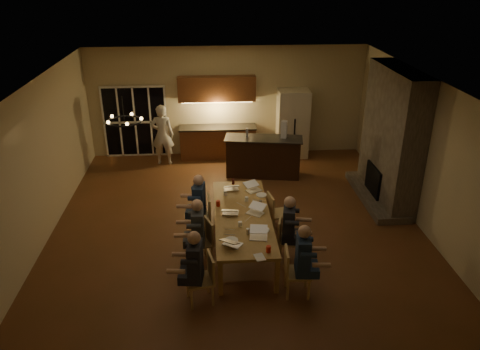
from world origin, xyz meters
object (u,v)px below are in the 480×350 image
redcup_mid (218,203)px  bar_blender (284,129)px  person_left_near (195,268)px  person_right_mid (289,229)px  chair_right_near (298,272)px  laptop_a (233,239)px  chair_right_mid (290,240)px  laptop_b (258,233)px  person_right_near (303,261)px  laptop_e (231,184)px  dining_table (242,231)px  chair_left_far (200,216)px  laptop_d (255,209)px  mug_mid (247,199)px  can_silver (248,231)px  can_right (260,203)px  mug_front (240,224)px  can_cola (233,182)px  redcup_near (268,249)px  chair_left_mid (199,243)px  plate_near (263,230)px  chandelier (124,121)px  bar_island (263,157)px  mug_back (225,193)px  chair_right_far (279,213)px  person_left_far (199,205)px  chair_left_near (200,280)px  standing_person (163,135)px  plate_left (231,240)px  laptop_c (230,208)px  plate_far (261,195)px  refrigerator (293,124)px  person_left_mid (198,232)px

redcup_mid → bar_blender: bar_blender is taller
person_left_near → person_right_mid: (1.75, 1.11, 0.00)m
chair_right_near → laptop_a: (-1.09, 0.48, 0.42)m
chair_right_mid → laptop_b: (-0.65, -0.38, 0.42)m
person_right_near → laptop_e: bearing=26.6°
dining_table → laptop_e: (-0.16, 1.16, 0.49)m
chair_left_far → laptop_a: laptop_a is taller
person_right_mid → laptop_d: size_ratio=4.31×
mug_mid → redcup_mid: bearing=-164.4°
person_left_near → can_silver: person_left_near is taller
chair_left_far → can_silver: chair_left_far is taller
laptop_d → can_right: 0.36m
mug_front → can_silver: (0.12, -0.29, 0.01)m
person_right_near → can_cola: 3.15m
mug_mid → redcup_mid: 0.62m
chair_right_mid → laptop_a: 1.33m
redcup_near → can_right: 1.70m
chair_left_mid → plate_near: (1.19, -0.14, 0.31)m
chandelier → laptop_b: (2.33, -0.84, -1.89)m
bar_island → mug_back: 2.86m
mug_front → can_right: (0.47, 0.80, 0.01)m
chair_right_near → chair_right_mid: same height
mug_back → plate_near: (0.63, -1.50, -0.04)m
dining_table → chair_left_mid: (-0.86, -0.49, 0.07)m
chair_right_far → chair_left_far: bearing=80.9°
chair_left_far → laptop_b: (1.07, -1.40, 0.42)m
mug_mid → chair_left_mid: bearing=-133.4°
person_right_mid → chandelier: (-2.95, 0.48, 2.06)m
laptop_b → person_left_far: bearing=134.9°
person_right_mid → chair_left_near: bearing=134.7°
can_right → bar_island: bearing=82.2°
chair_right_near → redcup_mid: bearing=37.5°
laptop_a → plate_near: 0.74m
standing_person → redcup_mid: standing_person is taller
plate_left → plate_near: bearing=27.6°
laptop_c → plate_far: (0.70, 0.73, -0.10)m
laptop_e → redcup_near: bearing=96.6°
laptop_d → redcup_mid: bearing=-172.4°
laptop_e → plate_left: size_ratio=1.27×
laptop_e → person_right_mid: bearing=115.9°
chair_right_mid → laptop_c: 1.32m
can_cola → laptop_b: bearing=-81.9°
plate_left → laptop_b: bearing=6.4°
plate_near → plate_left: size_ratio=1.00×
chandelier → redcup_near: 3.39m
standing_person → chandelier: 4.93m
refrigerator → chandelier: chandelier is taller
standing_person → plate_near: 5.61m
chair_left_far → person_right_mid: (1.69, -1.04, 0.24)m
chair_left_far → person_left_mid: size_ratio=0.64×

